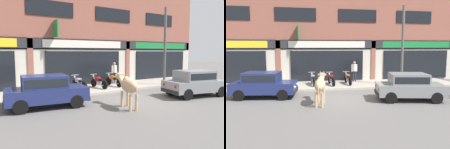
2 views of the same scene
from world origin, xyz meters
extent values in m
plane|color=#605E5B|center=(0.00, 0.00, 0.00)|extent=(90.00, 90.00, 0.00)
cube|color=#A8A093|center=(0.00, 3.91, 0.06)|extent=(19.00, 3.42, 0.13)
cube|color=#8E5142|center=(0.00, 5.90, 5.77)|extent=(23.00, 0.55, 6.22)
cube|color=beige|center=(0.00, 5.90, 1.70)|extent=(23.00, 0.55, 3.40)
cube|color=#28282D|center=(0.00, 5.58, 3.05)|extent=(22.08, 0.08, 0.64)
cube|color=black|center=(-7.67, 5.57, 1.35)|extent=(5.83, 0.10, 2.40)
cube|color=#8E5142|center=(-3.83, 5.60, 1.70)|extent=(0.36, 0.12, 3.40)
cube|color=black|center=(0.00, 5.57, 1.35)|extent=(5.83, 0.10, 2.40)
cube|color=silver|center=(0.00, 5.55, 3.05)|extent=(6.13, 0.05, 0.52)
cube|color=#8E5142|center=(3.83, 5.60, 1.70)|extent=(0.36, 0.12, 3.40)
cube|color=black|center=(7.67, 5.57, 1.35)|extent=(5.83, 0.10, 2.40)
cube|color=#197A38|center=(7.67, 5.55, 3.05)|extent=(6.13, 0.05, 0.52)
cube|color=black|center=(-7.33, 5.59, 5.33)|extent=(3.13, 0.06, 1.00)
cube|color=black|center=(-2.44, 5.59, 5.33)|extent=(3.13, 0.06, 1.00)
cube|color=black|center=(2.44, 5.59, 5.33)|extent=(3.13, 0.06, 1.00)
cube|color=black|center=(7.33, 5.59, 5.33)|extent=(3.13, 0.06, 1.00)
cube|color=#197A38|center=(-2.27, 5.17, 4.00)|extent=(0.08, 0.80, 1.10)
ellipsoid|color=tan|center=(-1.22, -1.32, 1.02)|extent=(0.79, 1.48, 0.60)
sphere|color=tan|center=(-1.17, -1.04, 1.25)|extent=(0.32, 0.32, 0.32)
cylinder|color=tan|center=(-1.28, -0.86, 0.36)|extent=(0.12, 0.12, 0.72)
cylinder|color=tan|center=(-1.00, -0.92, 0.36)|extent=(0.12, 0.12, 0.72)
cylinder|color=tan|center=(-1.45, -1.71, 0.36)|extent=(0.12, 0.12, 0.72)
cylinder|color=tan|center=(-1.17, -1.77, 0.36)|extent=(0.12, 0.12, 0.72)
cylinder|color=tan|center=(-1.06, -0.51, 1.17)|extent=(0.33, 0.50, 0.43)
cube|color=tan|center=(-1.01, -0.26, 1.34)|extent=(0.29, 0.40, 0.26)
cube|color=#957A57|center=(-0.97, -0.08, 1.30)|extent=(0.18, 0.17, 0.14)
cone|color=beige|center=(-1.11, -0.28, 1.52)|extent=(0.08, 0.12, 0.19)
cone|color=beige|center=(-0.92, -0.32, 1.52)|extent=(0.08, 0.12, 0.19)
cube|color=tan|center=(-1.18, -0.30, 1.40)|extent=(0.15, 0.07, 0.10)
cube|color=tan|center=(-0.87, -0.37, 1.40)|extent=(0.15, 0.07, 0.10)
cylinder|color=tan|center=(-1.37, -2.04, 0.80)|extent=(0.07, 0.17, 0.60)
cylinder|color=black|center=(4.89, -0.63, 0.30)|extent=(0.62, 0.29, 0.60)
cylinder|color=black|center=(4.61, -2.04, 0.30)|extent=(0.62, 0.29, 0.60)
cylinder|color=black|center=(2.63, -0.18, 0.30)|extent=(0.62, 0.29, 0.60)
cylinder|color=black|center=(2.35, -1.60, 0.30)|extent=(0.62, 0.29, 0.60)
cube|color=gray|center=(3.62, -1.11, 0.60)|extent=(3.74, 2.25, 0.60)
cube|color=gray|center=(3.52, -1.09, 1.18)|extent=(2.14, 1.78, 0.56)
cube|color=black|center=(3.52, -1.09, 1.18)|extent=(2.00, 1.77, 0.35)
cube|color=black|center=(5.32, -1.45, 0.38)|extent=(0.41, 1.51, 0.20)
cube|color=black|center=(1.92, -0.78, 0.38)|extent=(0.41, 1.51, 0.20)
sphere|color=silver|center=(5.44, -0.99, 0.68)|extent=(0.14, 0.14, 0.14)
sphere|color=silver|center=(5.25, -1.93, 0.68)|extent=(0.14, 0.14, 0.14)
cube|color=red|center=(2.00, -0.29, 0.70)|extent=(0.06, 0.16, 0.14)
cube|color=red|center=(1.80, -1.26, 0.70)|extent=(0.06, 0.16, 0.14)
cylinder|color=black|center=(-2.96, 1.43, 0.30)|extent=(0.62, 0.25, 0.60)
cylinder|color=black|center=(-3.13, 0.00, 0.30)|extent=(0.62, 0.25, 0.60)
cylinder|color=black|center=(-5.24, 1.71, 0.30)|extent=(0.62, 0.25, 0.60)
cylinder|color=black|center=(-5.41, 0.28, 0.30)|extent=(0.62, 0.25, 0.60)
cube|color=navy|center=(-4.18, 0.85, 0.60)|extent=(3.67, 2.02, 0.60)
cube|color=navy|center=(-4.28, 0.87, 1.18)|extent=(2.06, 1.66, 0.56)
cube|color=black|center=(-4.28, 0.87, 1.18)|extent=(1.91, 1.66, 0.35)
cube|color=black|center=(-2.47, 0.64, 0.38)|extent=(0.31, 1.52, 0.20)
cube|color=black|center=(-5.90, 1.06, 0.38)|extent=(0.31, 1.52, 0.20)
sphere|color=silver|center=(-2.38, 1.11, 0.68)|extent=(0.14, 0.14, 0.14)
sphere|color=silver|center=(-2.50, 0.16, 0.68)|extent=(0.14, 0.14, 0.14)
cube|color=red|center=(-5.87, 1.56, 0.70)|extent=(0.05, 0.16, 0.14)
cube|color=red|center=(-5.99, 0.58, 0.70)|extent=(0.05, 0.16, 0.14)
cylinder|color=black|center=(-1.34, 4.41, 0.41)|extent=(0.14, 0.57, 0.56)
cylinder|color=black|center=(-1.25, 3.17, 0.41)|extent=(0.14, 0.57, 0.56)
cube|color=#B2B5BA|center=(-1.29, 3.77, 0.45)|extent=(0.22, 0.33, 0.24)
cube|color=#A8AAB2|center=(-1.30, 3.93, 0.71)|extent=(0.27, 0.42, 0.24)
cube|color=black|center=(-1.27, 3.53, 0.69)|extent=(0.26, 0.53, 0.12)
cylinder|color=#B2B5BA|center=(-1.33, 4.35, 0.71)|extent=(0.06, 0.27, 0.59)
cylinder|color=#B2B5BA|center=(-1.33, 4.39, 0.99)|extent=(0.52, 0.07, 0.03)
sphere|color=silver|center=(-1.34, 4.45, 0.87)|extent=(0.12, 0.12, 0.12)
cylinder|color=#B2B5BA|center=(-1.37, 3.40, 0.37)|extent=(0.09, 0.48, 0.06)
cylinder|color=black|center=(-0.04, 4.24, 0.41)|extent=(0.16, 0.57, 0.56)
cylinder|color=black|center=(0.10, 3.00, 0.41)|extent=(0.16, 0.57, 0.56)
cube|color=#B2B5BA|center=(0.03, 3.60, 0.45)|extent=(0.23, 0.34, 0.24)
cube|color=red|center=(0.01, 3.76, 0.71)|extent=(0.28, 0.42, 0.24)
cube|color=black|center=(0.06, 3.36, 0.69)|extent=(0.27, 0.54, 0.12)
cylinder|color=#B2B5BA|center=(-0.03, 4.18, 0.71)|extent=(0.07, 0.27, 0.59)
cylinder|color=#B2B5BA|center=(-0.03, 4.22, 0.99)|extent=(0.52, 0.09, 0.03)
sphere|color=silver|center=(-0.04, 4.28, 0.87)|extent=(0.12, 0.12, 0.12)
cylinder|color=#B2B5BA|center=(-0.04, 3.23, 0.37)|extent=(0.11, 0.48, 0.06)
cylinder|color=black|center=(1.27, 4.38, 0.41)|extent=(0.12, 0.56, 0.56)
cylinder|color=black|center=(1.31, 3.13, 0.41)|extent=(0.12, 0.56, 0.56)
cube|color=#B2B5BA|center=(1.29, 3.73, 0.45)|extent=(0.21, 0.33, 0.24)
cube|color=orange|center=(1.28, 3.89, 0.71)|extent=(0.25, 0.41, 0.24)
cube|color=black|center=(1.30, 3.49, 0.69)|extent=(0.24, 0.53, 0.12)
cylinder|color=#B2B5BA|center=(1.27, 4.32, 0.71)|extent=(0.05, 0.27, 0.59)
cylinder|color=#B2B5BA|center=(1.27, 4.36, 0.99)|extent=(0.52, 0.05, 0.03)
sphere|color=silver|center=(1.27, 4.42, 0.87)|extent=(0.12, 0.12, 0.12)
cylinder|color=#B2B5BA|center=(1.19, 3.37, 0.37)|extent=(0.08, 0.48, 0.06)
cylinder|color=#2D2D33|center=(2.13, 4.86, 0.54)|extent=(0.11, 0.11, 0.82)
cylinder|color=#2D2D33|center=(1.95, 4.84, 0.54)|extent=(0.11, 0.11, 0.82)
cylinder|color=silver|center=(2.04, 4.85, 1.23)|extent=(0.32, 0.32, 0.56)
cylinder|color=silver|center=(2.25, 4.87, 1.20)|extent=(0.08, 0.08, 0.56)
cylinder|color=silver|center=(1.83, 4.83, 1.20)|extent=(0.08, 0.08, 0.56)
sphere|color=tan|center=(2.04, 4.85, 1.63)|extent=(0.20, 0.20, 0.20)
cylinder|color=#595651|center=(4.89, 2.50, 2.90)|extent=(0.18, 0.18, 5.55)
camera|label=1|loc=(-6.92, -8.85, 2.49)|focal=35.00mm
camera|label=2|loc=(-2.13, -11.83, 2.89)|focal=35.00mm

